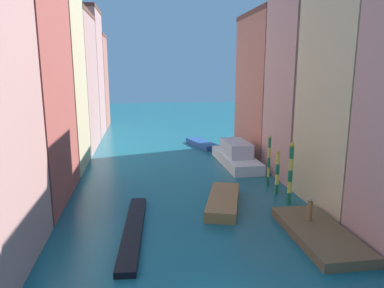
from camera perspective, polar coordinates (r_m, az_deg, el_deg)
name	(u,v)px	position (r m, az deg, el deg)	size (l,w,h in m)	color
ground_plane	(175,168)	(39.32, -2.81, -3.84)	(154.00, 154.00, 0.00)	#196070
building_left_1	(19,78)	(30.90, -25.90, 9.53)	(6.21, 11.06, 20.03)	#B25147
building_left_2	(50,72)	(40.53, -21.72, 10.68)	(6.21, 8.22, 20.73)	beige
building_left_3	(70,82)	(50.25, -19.01, 9.36)	(6.21, 11.46, 17.92)	tan
building_left_4	(82,73)	(60.62, -17.25, 10.78)	(6.21, 9.35, 19.97)	tan
building_left_5	(90,81)	(69.60, -16.03, 9.66)	(6.21, 7.99, 16.86)	#C6705B
building_right_1	(358,85)	(29.76, 25.04, 8.53)	(6.21, 8.35, 18.97)	beige
building_right_2	(308,69)	(37.00, 18.10, 11.40)	(6.21, 7.67, 21.39)	tan
building_right_3	(271,85)	(45.98, 12.57, 9.23)	(6.21, 11.72, 17.42)	#C6705B
waterfront_dock	(319,234)	(24.99, 19.64, -13.36)	(3.45, 7.90, 0.63)	brown
person_on_dock	(310,210)	(25.70, 18.34, -9.96)	(0.36, 0.36, 1.61)	olive
mooring_pole_0	(290,173)	(29.41, 15.48, -4.50)	(0.38, 0.38, 5.06)	#197247
mooring_pole_1	(277,172)	(31.60, 13.52, -4.36)	(0.35, 0.35, 3.90)	#197247
mooring_pole_2	(269,161)	(33.38, 12.20, -2.62)	(0.26, 0.26, 4.83)	#197247
vaporetto_white	(236,155)	(40.83, 7.05, -1.83)	(3.52, 10.23, 2.68)	white
gondola_black	(133,230)	(24.71, -9.38, -13.39)	(1.87, 10.89, 0.39)	black
motorboat_0	(202,144)	(50.19, 1.61, 0.05)	(3.79, 7.10, 0.66)	#234C93
motorboat_1	(223,201)	(28.74, 5.03, -9.08)	(4.22, 7.35, 0.81)	olive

